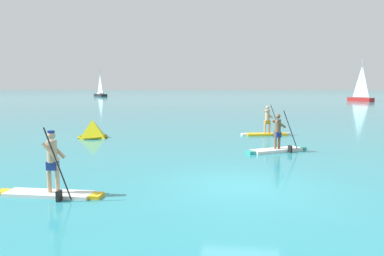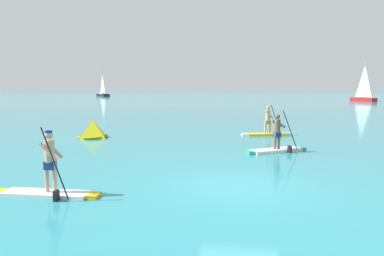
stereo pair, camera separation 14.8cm
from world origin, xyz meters
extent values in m
plane|color=teal|center=(0.00, 0.00, 0.00)|extent=(440.00, 440.00, 0.00)
cube|color=white|center=(-5.05, -1.57, 0.05)|extent=(2.31, 0.61, 0.09)
cube|color=yellow|center=(-3.75, -1.56, 0.05)|extent=(0.29, 0.42, 0.09)
cube|color=yellow|center=(-6.35, -1.57, 0.05)|extent=(0.29, 0.36, 0.09)
cylinder|color=tan|center=(-4.79, -1.57, 0.49)|extent=(0.11, 0.11, 0.81)
cylinder|color=tan|center=(-5.01, -1.57, 0.49)|extent=(0.11, 0.11, 0.81)
cube|color=navy|center=(-4.90, -1.57, 0.81)|extent=(0.26, 0.22, 0.22)
cylinder|color=tan|center=(-4.90, -1.57, 1.18)|extent=(0.26, 0.26, 0.56)
sphere|color=tan|center=(-4.90, -1.57, 1.60)|extent=(0.21, 0.21, 0.21)
cylinder|color=navy|center=(-4.90, -1.57, 1.69)|extent=(0.18, 0.18, 0.06)
cylinder|color=tan|center=(-4.85, -1.41, 1.19)|extent=(0.47, 0.09, 0.48)
cylinder|color=tan|center=(-4.85, -1.72, 1.19)|extent=(0.47, 0.09, 0.48)
cylinder|color=black|center=(-4.55, -1.96, 0.95)|extent=(0.67, 0.04, 1.81)
cube|color=black|center=(-4.55, -1.96, 0.11)|extent=(0.08, 0.20, 0.32)
cube|color=white|center=(1.57, 5.51, 0.06)|extent=(2.36, 1.77, 0.12)
cube|color=teal|center=(2.70, 6.18, 0.06)|extent=(0.49, 0.55, 0.12)
cube|color=teal|center=(0.43, 4.83, 0.06)|extent=(0.46, 0.49, 0.12)
cylinder|color=brown|center=(1.68, 5.58, 0.48)|extent=(0.11, 0.11, 0.71)
cylinder|color=brown|center=(1.51, 5.48, 0.48)|extent=(0.11, 0.11, 0.71)
cube|color=navy|center=(1.60, 5.53, 0.75)|extent=(0.34, 0.32, 0.22)
cylinder|color=brown|center=(1.60, 5.53, 1.12)|extent=(0.26, 0.26, 0.57)
sphere|color=brown|center=(1.60, 5.53, 1.54)|extent=(0.21, 0.21, 0.21)
cylinder|color=brown|center=(1.57, 5.68, 1.22)|extent=(0.49, 0.38, 0.39)
cylinder|color=brown|center=(1.72, 5.42, 1.22)|extent=(0.49, 0.38, 0.39)
cylinder|color=black|center=(2.12, 5.33, 0.97)|extent=(0.72, 0.45, 1.72)
cube|color=black|center=(2.12, 5.33, 0.14)|extent=(0.17, 0.21, 0.32)
cube|color=yellow|center=(1.55, 10.68, 0.06)|extent=(2.44, 1.21, 0.11)
cube|color=white|center=(2.83, 10.97, 0.06)|extent=(0.40, 0.55, 0.11)
cube|color=white|center=(0.27, 10.38, 0.06)|extent=(0.38, 0.48, 0.11)
cylinder|color=tan|center=(1.74, 10.72, 0.48)|extent=(0.11, 0.11, 0.74)
cylinder|color=tan|center=(1.46, 10.66, 0.48)|extent=(0.11, 0.11, 0.74)
cube|color=orange|center=(1.60, 10.69, 0.76)|extent=(0.30, 0.27, 0.22)
cylinder|color=tan|center=(1.60, 10.69, 1.17)|extent=(0.26, 0.26, 0.63)
sphere|color=tan|center=(1.60, 10.69, 1.61)|extent=(0.21, 0.21, 0.21)
cylinder|color=tan|center=(1.61, 10.85, 1.21)|extent=(0.47, 0.19, 0.49)
cylinder|color=tan|center=(1.68, 10.55, 1.21)|extent=(0.47, 0.19, 0.49)
cylinder|color=black|center=(2.04, 10.33, 0.93)|extent=(0.66, 0.18, 1.71)
cube|color=black|center=(2.04, 10.33, 0.13)|extent=(0.12, 0.21, 0.32)
pyramid|color=yellow|center=(-8.06, 8.46, 0.50)|extent=(1.82, 1.82, 1.00)
torus|color=olive|center=(-8.06, 8.46, 0.06)|extent=(1.62, 1.62, 0.12)
cube|color=black|center=(-36.22, 80.26, 0.32)|extent=(5.36, 6.02, 0.64)
cylinder|color=#B2B2B7|center=(-36.22, 80.26, 4.02)|extent=(0.12, 0.12, 6.76)
pyramid|color=white|center=(-36.22, 80.26, 3.37)|extent=(1.91, 2.29, 5.25)
cube|color=silver|center=(-36.22, 80.26, 0.83)|extent=(2.36, 2.52, 0.39)
cube|color=#A51E1E|center=(22.26, 57.73, 0.34)|extent=(3.69, 4.82, 0.68)
cylinder|color=#B2B2B7|center=(22.26, 57.73, 4.18)|extent=(0.12, 0.12, 6.99)
pyramid|color=white|center=(22.26, 57.73, 3.69)|extent=(1.56, 1.62, 5.81)
camera|label=1|loc=(-0.19, -9.98, 2.87)|focal=32.95mm
camera|label=2|loc=(-0.05, -9.96, 2.87)|focal=32.95mm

